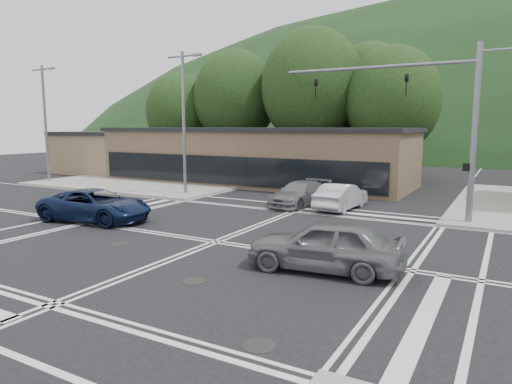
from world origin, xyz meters
The scene contains 18 objects.
ground centered at (0.00, 0.00, 0.00)m, with size 120.00×120.00×0.00m, color black.
sidewalk_nw centered at (-15.00, 15.00, 0.07)m, with size 16.00×16.00×0.15m, color gray.
commercial_row centered at (-8.00, 17.00, 2.00)m, with size 24.00×8.00×4.00m, color brown.
commercial_nw centered at (-24.00, 17.00, 1.80)m, with size 8.00×7.00×3.60m, color #846B4F.
hill_north centered at (0.00, 90.00, 0.00)m, with size 252.00×126.00×140.00m, color black.
tree_n_a centered at (-14.00, 24.00, 7.14)m, with size 8.00×8.00×11.75m.
tree_n_b centered at (-6.00, 24.00, 7.79)m, with size 9.00×9.00×12.98m.
tree_n_c centered at (1.00, 24.00, 6.49)m, with size 7.60×7.60×10.87m.
tree_n_d centered at (-20.00, 23.00, 5.84)m, with size 6.80×6.80×9.76m.
tree_n_e centered at (-2.00, 28.00, 7.14)m, with size 8.40×8.40×11.98m.
streetlight_nw centered at (-8.44, 9.00, 5.05)m, with size 2.50×0.25×9.00m.
streetlight_w centered at (-21.94, 9.00, 5.05)m, with size 2.50×0.25×9.00m.
signal_mast_ne centered at (6.95, 8.20, 5.07)m, with size 11.65×0.30×8.00m.
car_blue_west centered at (-7.11, 0.50, 0.75)m, with size 2.48×5.38×1.49m, color #0C1938.
car_grey_center centered at (4.92, -1.25, 0.81)m, with size 1.92×4.78×1.63m, color slate.
car_queue_a centered at (1.92, 9.00, 0.70)m, with size 1.49×4.27×1.41m, color #B7B8BF.
car_queue_b centered at (2.40, 17.22, 0.70)m, with size 1.65×4.09×1.39m, color silver.
car_northbound centered at (-0.50, 9.06, 0.68)m, with size 1.89×4.66×1.35m, color slate.
Camera 1 is at (9.70, -14.13, 4.41)m, focal length 32.00 mm.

